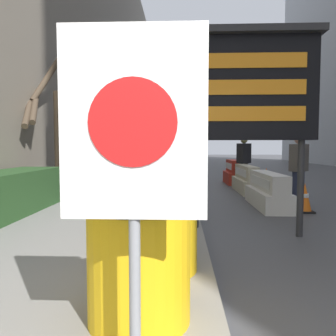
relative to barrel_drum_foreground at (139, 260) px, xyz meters
name	(u,v)px	position (x,y,z in m)	size (l,w,h in m)	color
bare_tree	(60,127)	(-2.79, 5.99, 1.32)	(1.98, 2.12, 3.90)	#4C3D2D
barrel_drum_foreground	(139,260)	(0.00, 0.00, 0.00)	(0.76, 0.76, 0.87)	yellow
barrel_drum_middle	(161,227)	(0.10, 0.97, 0.00)	(0.76, 0.76, 0.87)	yellow
warning_sign	(133,142)	(0.06, -0.65, 0.83)	(0.74, 0.08, 1.85)	gray
message_board	(249,88)	(1.33, 2.75, 1.70)	(2.12, 0.36, 3.13)	#28282B
jersey_barrier_white	(268,192)	(2.30, 5.26, -0.22)	(0.64, 2.07, 0.79)	silver
jersey_barrier_cream	(246,180)	(2.30, 7.81, -0.21)	(0.54, 2.12, 0.82)	beige
jersey_barrier_red_striped	(234,173)	(2.30, 10.14, -0.18)	(0.62, 1.64, 0.89)	red
traffic_cone_near	(305,198)	(2.91, 4.66, -0.27)	(0.35, 0.35, 0.62)	black
traffic_cone_mid	(254,181)	(2.67, 8.33, -0.28)	(0.33, 0.33, 0.59)	black
traffic_cone_far	(266,175)	(3.64, 10.60, -0.29)	(0.33, 0.33, 0.58)	black
traffic_light_near_curb	(196,113)	(1.10, 15.23, 2.64)	(0.28, 0.44, 4.46)	#2D2D30
pedestrian_worker	(299,164)	(3.08, 5.54, 0.42)	(0.50, 0.49, 1.67)	#23283D
pedestrian_passerby	(244,158)	(2.44, 8.91, 0.46)	(0.52, 0.51, 1.74)	#514C42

